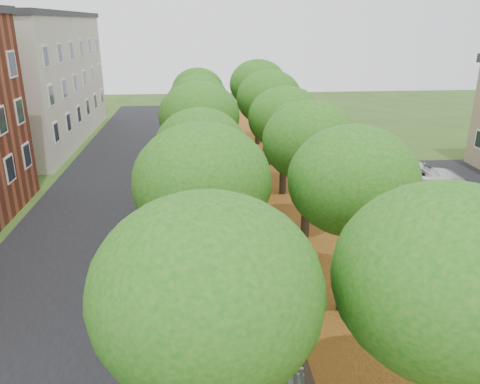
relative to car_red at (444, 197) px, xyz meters
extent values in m
cube|color=black|center=(-18.50, -0.01, -0.62)|extent=(8.00, 70.00, 0.01)
cube|color=black|center=(-11.00, -0.01, -0.62)|extent=(3.20, 70.00, 0.01)
cube|color=#945F1B|center=(-6.00, -0.01, -0.62)|extent=(7.50, 70.00, 0.01)
cube|color=black|center=(2.50, 0.99, -0.62)|extent=(9.00, 16.00, 0.01)
ellipsoid|color=#176014|center=(-13.20, -15.01, 4.06)|extent=(4.23, 4.23, 3.59)
cylinder|color=black|center=(-13.20, -9.01, 1.03)|extent=(0.40, 0.40, 3.31)
ellipsoid|color=#176014|center=(-13.20, -9.01, 4.06)|extent=(4.23, 4.23, 3.59)
cylinder|color=black|center=(-13.20, -3.01, 1.03)|extent=(0.40, 0.40, 3.31)
ellipsoid|color=#176014|center=(-13.20, -3.01, 4.06)|extent=(4.23, 4.23, 3.59)
cylinder|color=black|center=(-13.20, 2.99, 1.03)|extent=(0.40, 0.40, 3.31)
ellipsoid|color=#176014|center=(-13.20, 2.99, 4.06)|extent=(4.23, 4.23, 3.59)
cylinder|color=black|center=(-13.20, 8.99, 1.03)|extent=(0.40, 0.40, 3.31)
ellipsoid|color=#176014|center=(-13.20, 8.99, 4.06)|extent=(4.23, 4.23, 3.59)
cylinder|color=black|center=(-13.20, 14.99, 1.03)|extent=(0.40, 0.40, 3.31)
ellipsoid|color=#176014|center=(-13.20, 14.99, 4.06)|extent=(4.23, 4.23, 3.59)
ellipsoid|color=#176014|center=(-8.40, -15.01, 4.06)|extent=(4.23, 4.23, 3.59)
cylinder|color=black|center=(-8.40, -9.01, 1.03)|extent=(0.40, 0.40, 3.31)
ellipsoid|color=#176014|center=(-8.40, -9.01, 4.06)|extent=(4.23, 4.23, 3.59)
cylinder|color=black|center=(-8.40, -3.01, 1.03)|extent=(0.40, 0.40, 3.31)
ellipsoid|color=#176014|center=(-8.40, -3.01, 4.06)|extent=(4.23, 4.23, 3.59)
cylinder|color=black|center=(-8.40, 2.99, 1.03)|extent=(0.40, 0.40, 3.31)
ellipsoid|color=#176014|center=(-8.40, 2.99, 4.06)|extent=(4.23, 4.23, 3.59)
cylinder|color=black|center=(-8.40, 8.99, 1.03)|extent=(0.40, 0.40, 3.31)
ellipsoid|color=#176014|center=(-8.40, 8.99, 4.06)|extent=(4.23, 4.23, 3.59)
cylinder|color=black|center=(-8.40, 14.99, 1.03)|extent=(0.40, 0.40, 3.31)
ellipsoid|color=#176014|center=(-8.40, 14.99, 4.06)|extent=(4.23, 4.23, 3.59)
cube|color=beige|center=(-28.00, 17.99, 4.38)|extent=(10.00, 20.00, 10.00)
cube|color=#2D2D33|center=(-28.00, 17.99, 9.58)|extent=(10.30, 20.30, 0.40)
cube|color=silver|center=(-10.81, -12.54, -0.40)|extent=(0.50, 0.11, 0.44)
cube|color=silver|center=(-10.81, -12.54, 0.00)|extent=(0.45, 0.11, 0.04)
imported|color=maroon|center=(0.00, 0.00, 0.00)|extent=(3.94, 1.88, 1.25)
imported|color=#2D2D32|center=(0.00, -1.28, 0.02)|extent=(4.77, 3.48, 1.28)
imported|color=silver|center=(0.00, 3.32, 0.15)|extent=(6.09, 4.37, 1.54)
camera|label=1|loc=(-13.27, -22.77, 8.97)|focal=35.00mm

